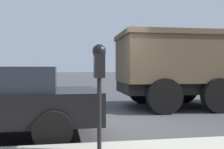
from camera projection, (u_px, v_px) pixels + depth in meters
The scene contains 3 objects.
ground_plane at pixel (109, 123), 6.31m from camera, with size 220.00×220.00×0.00m, color #424244.
parking_meter at pixel (99, 69), 3.61m from camera, with size 0.21×0.19×1.48m.
dump_truck at pixel (218, 63), 9.09m from camera, with size 2.85×6.86×2.87m.
Camera 1 is at (-6.21, 0.98, 1.30)m, focal length 42.00 mm.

